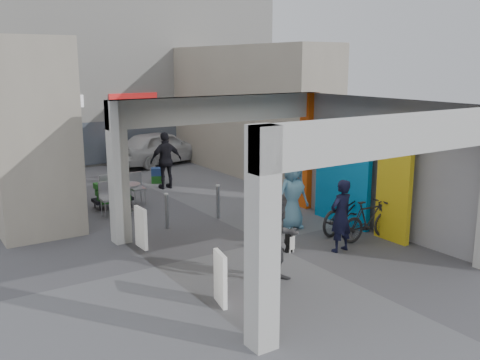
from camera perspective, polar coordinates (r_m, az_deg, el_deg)
ground at (r=13.38m, az=2.82°, el=-6.63°), size 90.00×90.00×0.00m
arcade_canopy at (r=12.51m, az=7.15°, el=2.83°), size 6.40×6.45×6.40m
far_building at (r=25.33m, az=-16.38°, el=11.12°), size 18.00×4.08×8.00m
plaza_bldg_left at (r=18.05m, az=-23.68°, el=5.47°), size 2.00×9.00×5.00m
plaza_bldg_right at (r=21.45m, az=0.84°, el=7.46°), size 2.00×9.00×5.00m
bollard_left at (r=14.44m, az=-7.82°, el=-3.32°), size 0.09×0.09×0.95m
bollard_center at (r=15.22m, az=-2.36°, el=-2.36°), size 0.09×0.09×0.96m
bollard_right at (r=16.06m, az=2.61°, el=-1.83°), size 0.09×0.09×0.82m
advert_board_near at (r=9.95m, az=-2.09°, el=-10.42°), size 0.20×0.55×1.00m
advert_board_far at (r=13.05m, az=-10.49°, el=-4.99°), size 0.11×0.55×1.00m
cafe_set at (r=16.58m, az=-12.70°, el=-1.88°), size 1.65×1.33×1.00m
produce_stand at (r=16.90m, az=-13.45°, el=-1.82°), size 1.16×0.63×0.77m
crate_stack at (r=19.97m, az=-8.79°, el=0.50°), size 0.56×0.51×0.56m
border_collie at (r=12.72m, az=5.21°, el=-6.56°), size 0.22×0.44×0.60m
man_with_dog at (r=12.72m, az=10.71°, el=-3.77°), size 0.66×0.46×1.73m
man_back_turned at (r=10.81m, az=4.26°, el=-6.26°), size 0.91×0.72×1.82m
man_elderly at (r=14.30m, az=5.63°, el=-1.58°), size 0.92×0.62×1.83m
man_crates at (r=18.91m, az=-7.90°, el=2.08°), size 1.18×0.50×2.00m
bicycle_front at (r=14.34m, az=11.32°, el=-3.25°), size 2.19×1.14×1.10m
bicycle_rear at (r=13.75m, az=13.58°, el=-4.18°), size 1.75×0.57×1.04m
white_van at (r=23.59m, az=-8.44°, el=3.48°), size 4.60×2.64×1.47m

